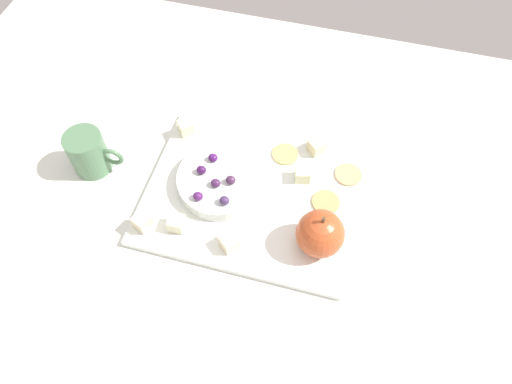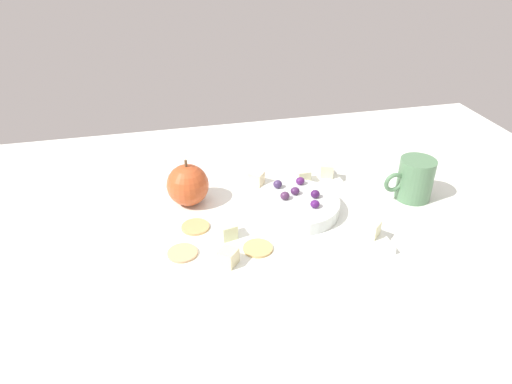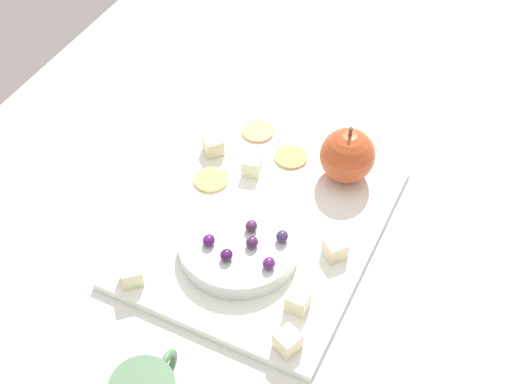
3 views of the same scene
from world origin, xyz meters
TOP-DOWN VIEW (x-y plane):
  - table at (0.00, 0.00)cm, footprint 145.36×92.20cm
  - platter at (-3.60, -1.50)cm, footprint 35.91×29.00cm
  - serving_dish at (-9.19, -0.96)cm, footprint 15.22×15.22cm
  - apple_whole at (9.13, -8.16)cm, footprint 7.63×7.63cm
  - apple_stem at (9.13, -8.16)cm, footprint 0.50×0.50cm
  - cheese_cube_0 at (-4.50, -12.03)cm, footprint 3.59×3.59cm
  - cheese_cube_1 at (-19.03, 8.62)cm, footprint 3.61×3.61cm
  - cheese_cube_2 at (-13.67, -10.94)cm, footprint 2.59×2.59cm
  - cheese_cube_3 at (4.05, 3.82)cm, footprint 3.08×3.08cm
  - cheese_cube_4 at (-19.18, -12.13)cm, footprint 3.35×3.35cm
  - cheese_cube_5 at (5.18, 10.47)cm, footprint 3.60×3.60cm
  - cracker_0 at (0.05, 8.10)cm, footprint 4.75×4.75cm
  - cracker_1 at (8.96, 0.20)cm, footprint 4.75×4.75cm
  - cracker_2 at (11.77, 6.59)cm, footprint 4.75×4.75cm
  - grape_0 at (-9.47, -2.92)cm, footprint 1.66×1.50cm
  - grape_1 at (-12.61, -1.03)cm, footprint 1.66×1.50cm
  - grape_2 at (-11.48, -6.15)cm, footprint 1.66×1.50cm
  - grape_3 at (-7.05, -5.86)cm, footprint 1.66×1.50cm
  - grape_4 at (-11.52, 1.99)cm, footprint 1.66×1.50cm
  - grape_5 at (-7.22, -1.71)cm, footprint 1.66×1.50cm
  - cup at (-32.88, -2.38)cm, footprint 9.86×6.65cm

SIDE VIEW (x-z plane):
  - table at x=0.00cm, z-range 0.00..4.09cm
  - platter at x=-3.60cm, z-range 4.09..5.36cm
  - cracker_0 at x=0.05cm, z-range 5.36..5.76cm
  - cracker_1 at x=8.96cm, z-range 5.36..5.76cm
  - cracker_2 at x=11.77cm, z-range 5.36..5.76cm
  - serving_dish at x=-9.19cm, z-range 5.36..7.74cm
  - cheese_cube_0 at x=-4.50cm, z-range 5.36..7.91cm
  - cheese_cube_1 at x=-19.03cm, z-range 5.36..7.91cm
  - cheese_cube_2 at x=-13.67cm, z-range 5.36..7.91cm
  - cheese_cube_3 at x=4.05cm, z-range 5.36..7.91cm
  - cheese_cube_4 at x=-19.18cm, z-range 5.36..7.91cm
  - cheese_cube_5 at x=5.18cm, z-range 5.36..7.91cm
  - cup at x=-32.88cm, z-range 4.09..12.17cm
  - grape_4 at x=-11.52cm, z-range 7.74..9.09cm
  - grape_0 at x=-9.47cm, z-range 7.74..9.13cm
  - grape_2 at x=-11.48cm, z-range 7.74..9.16cm
  - grape_5 at x=-7.22cm, z-range 7.74..9.21cm
  - grape_1 at x=-12.61cm, z-range 7.74..9.21cm
  - grape_3 at x=-7.05cm, z-range 7.74..9.29cm
  - apple_whole at x=9.13cm, z-range 5.36..12.99cm
  - apple_stem at x=9.13cm, z-range 12.99..14.19cm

